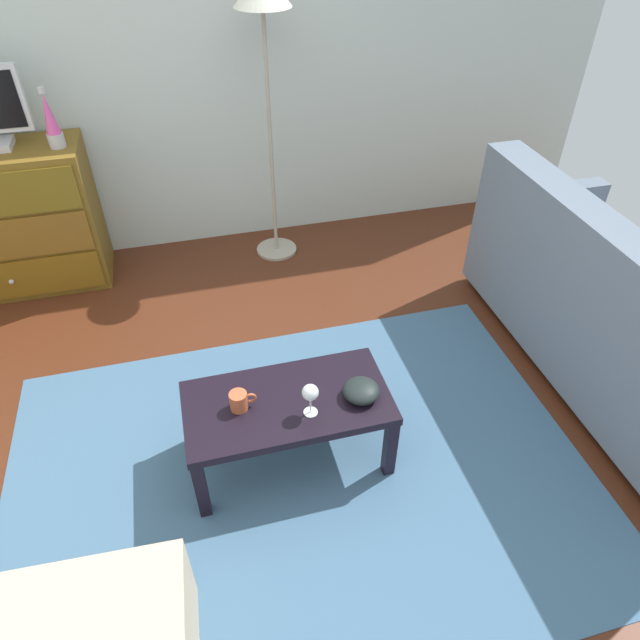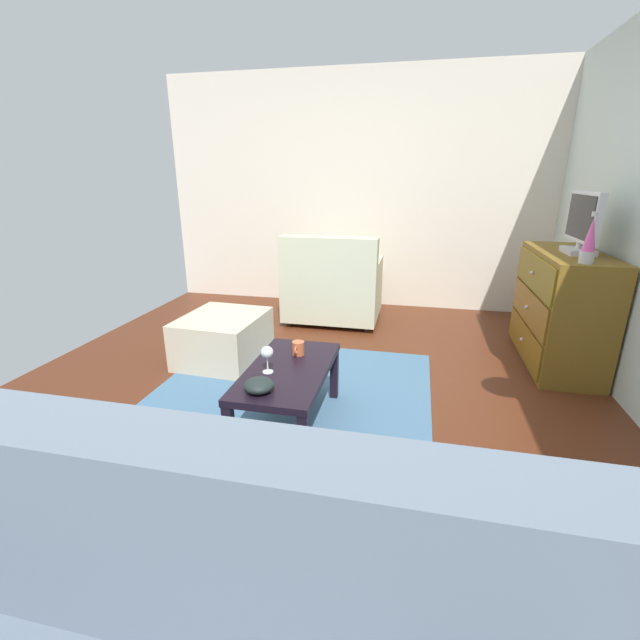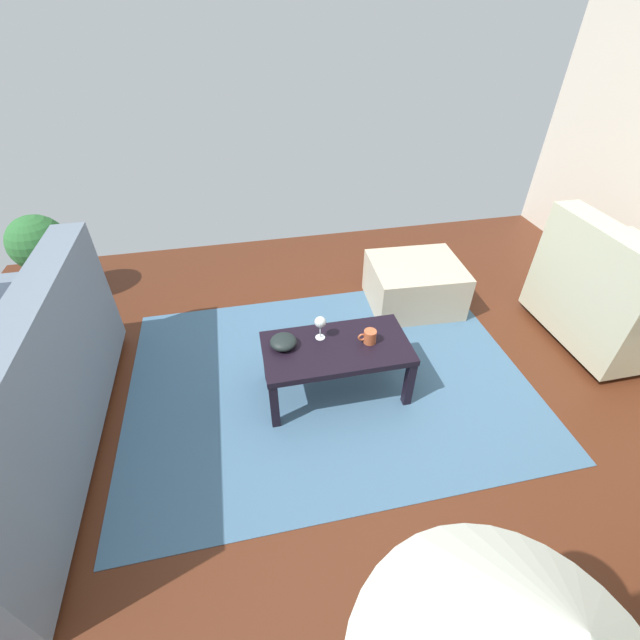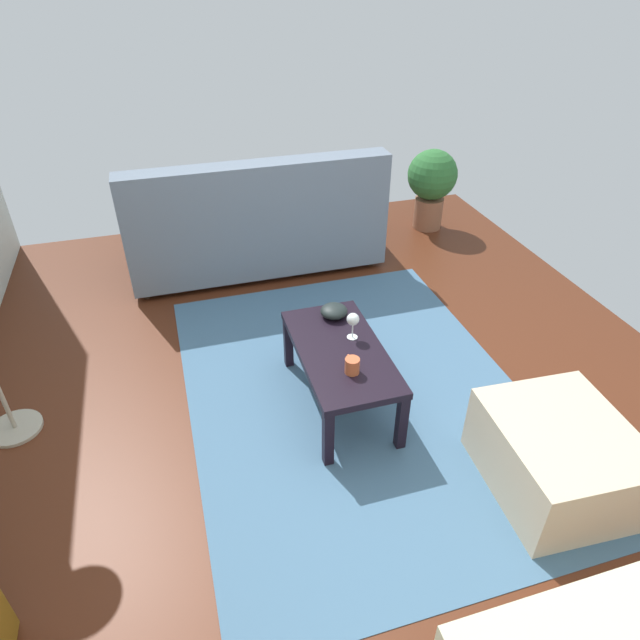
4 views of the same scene
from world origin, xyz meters
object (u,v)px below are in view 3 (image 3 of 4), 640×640
coffee_table (336,352)px  potted_plant (42,251)px  mug (369,337)px  ottoman (414,285)px  armchair (612,297)px  couch_large (7,414)px  wine_glass (320,323)px  bowl_decorative (283,342)px

coffee_table → potted_plant: 2.54m
mug → ottoman: 1.06m
armchair → mug: bearing=4.2°
armchair → ottoman: size_ratio=1.33×
couch_large → ottoman: (-2.61, -0.93, -0.17)m
mug → couch_large: 1.97m
coffee_table → mug: (-0.20, 0.01, 0.10)m
wine_glass → ottoman: bearing=-142.6°
mug → ottoman: bearing=-128.6°
wine_glass → couch_large: couch_large is taller
coffee_table → bowl_decorative: (0.31, -0.06, 0.09)m
bowl_decorative → armchair: (-2.34, -0.07, -0.06)m
bowl_decorative → potted_plant: (1.72, -1.46, 0.01)m
couch_large → armchair: (-3.79, -0.26, 0.00)m
mug → ottoman: size_ratio=0.16×
couch_large → armchair: 3.80m
mug → coffee_table: bearing=-1.9°
couch_large → mug: bearing=-176.5°
couch_large → potted_plant: (0.27, -1.65, 0.08)m
ottoman → couch_large: bearing=19.6°
bowl_decorative → armchair: armchair is taller
wine_glass → potted_plant: (1.95, -1.43, -0.07)m
ottoman → potted_plant: 2.98m
bowl_decorative → potted_plant: potted_plant is taller
bowl_decorative → potted_plant: bearing=-40.4°
armchair → potted_plant: 4.30m
wine_glass → mug: (-0.28, 0.10, -0.07)m
coffee_table → couch_large: 1.77m
wine_glass → couch_large: 1.70m
ottoman → potted_plant: potted_plant is taller
potted_plant → couch_large: bearing=99.2°
couch_large → potted_plant: 1.68m
mug → armchair: bearing=-175.8°
coffee_table → mug: 0.22m
coffee_table → wine_glass: bearing=-49.7°
coffee_table → potted_plant: (2.03, -1.53, 0.10)m
bowl_decorative → armchair: bearing=-178.3°
wine_glass → armchair: armchair is taller
mug → couch_large: bearing=3.5°
couch_large → potted_plant: bearing=-80.8°
coffee_table → wine_glass: size_ratio=5.63×
bowl_decorative → armchair: size_ratio=0.17×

